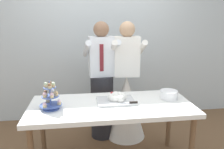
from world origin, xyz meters
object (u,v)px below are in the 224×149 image
dessert_table (111,110)px  person_bride (126,98)px  main_cake_tray (116,98)px  plate_stack (169,95)px  cupcake_stand (50,97)px  person_groom (102,88)px

dessert_table → person_bride: person_bride is taller
main_cake_tray → person_bride: 0.69m
plate_stack → person_bride: 0.74m
cupcake_stand → person_groom: bearing=51.3°
main_cake_tray → person_groom: 0.66m
cupcake_stand → person_bride: person_bride is taller
cupcake_stand → plate_stack: 1.35m
cupcake_stand → person_groom: person_groom is taller
dessert_table → person_bride: (0.30, 0.66, -0.12)m
dessert_table → plate_stack: (0.70, 0.08, 0.12)m
plate_stack → person_bride: size_ratio=0.13×
main_cake_tray → plate_stack: 0.63m
person_groom → person_bride: 0.38m
main_cake_tray → dessert_table: bearing=-136.6°
cupcake_stand → main_cake_tray: (0.71, 0.11, -0.09)m
cupcake_stand → person_bride: 1.22m
person_groom → person_bride: (0.34, -0.04, -0.16)m
cupcake_stand → person_bride: (0.95, 0.71, -0.32)m
main_cake_tray → person_groom: bearing=99.3°
cupcake_stand → plate_stack: cupcake_stand is taller
dessert_table → cupcake_stand: bearing=-175.7°
main_cake_tray → person_groom: (-0.11, 0.64, -0.07)m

